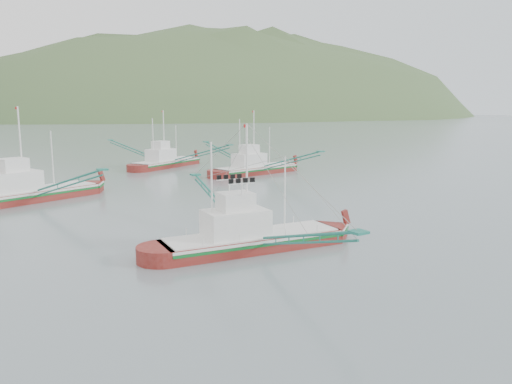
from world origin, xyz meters
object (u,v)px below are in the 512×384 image
main_boat (250,230)px  bg_boat_left (27,182)px  bg_boat_far (166,154)px  bg_boat_right (255,162)px

main_boat → bg_boat_left: 30.03m
bg_boat_left → main_boat: bearing=-89.5°
bg_boat_far → bg_boat_left: (-24.27, -21.41, 0.00)m
bg_boat_right → bg_boat_left: 32.96m
main_boat → bg_boat_right: size_ratio=0.94×
bg_boat_far → bg_boat_left: size_ratio=0.90×
bg_boat_far → bg_boat_left: 32.37m
main_boat → bg_boat_far: size_ratio=1.01×
bg_boat_far → bg_boat_right: bearing=-91.5°
bg_boat_right → bg_boat_far: bg_boat_right is taller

